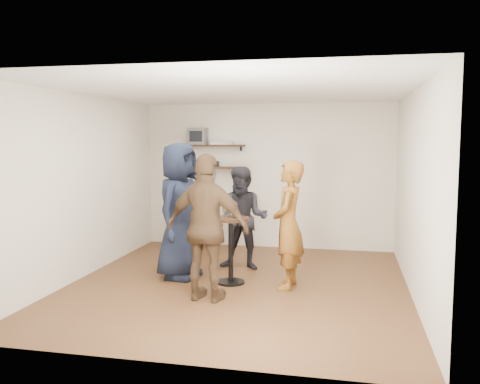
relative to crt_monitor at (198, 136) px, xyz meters
name	(u,v)px	position (x,y,z in m)	size (l,w,h in m)	color
room	(238,189)	(1.26, -2.38, -0.72)	(4.58, 5.08, 2.68)	#4B2F18
shelf_upper	(212,146)	(0.26, 0.00, -0.17)	(1.20, 0.25, 0.04)	black
shelf_lower	(212,168)	(0.26, 0.00, -0.57)	(1.20, 0.25, 0.04)	black
crt_monitor	(198,136)	(0.00, 0.00, 0.00)	(0.32, 0.30, 0.30)	#59595B
dvd_deck	(222,143)	(0.45, 0.00, -0.12)	(0.40, 0.24, 0.06)	silver
radio	(213,164)	(0.27, 0.00, -0.50)	(0.22, 0.10, 0.10)	black
power_strip	(195,165)	(-0.08, 0.05, -0.54)	(0.30, 0.05, 0.03)	black
side_table	(204,223)	(0.19, -0.33, -1.54)	(0.58, 0.58, 0.58)	black
vase_lilies	(204,199)	(0.19, -0.33, -1.11)	(0.20, 0.21, 1.04)	white
drinks_table	(231,241)	(1.15, -2.32, -1.43)	(0.50, 0.50, 0.91)	black
wine_glass_fl	(225,208)	(1.07, -2.34, -0.98)	(0.06, 0.06, 0.19)	silver
wine_glass_fr	(235,208)	(1.22, -2.34, -0.97)	(0.07, 0.07, 0.20)	silver
wine_glass_bl	(229,208)	(1.12, -2.27, -0.98)	(0.06, 0.06, 0.19)	silver
wine_glass_br	(234,207)	(1.19, -2.30, -0.96)	(0.07, 0.07, 0.22)	silver
person_plaid	(288,225)	(1.94, -2.35, -1.17)	(0.62, 0.40, 1.69)	red
person_dark	(244,218)	(1.16, -1.53, -1.24)	(0.76, 0.59, 1.56)	black
person_navy	(179,211)	(0.37, -2.18, -1.06)	(0.94, 0.61, 1.92)	black
person_brown	(207,228)	(1.04, -3.10, -1.12)	(1.05, 0.44, 1.80)	#442F1D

